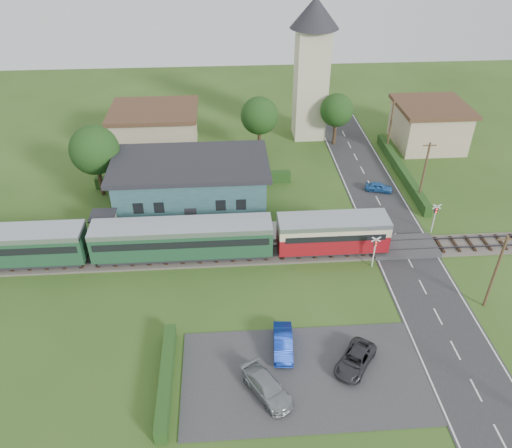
{
  "coord_description": "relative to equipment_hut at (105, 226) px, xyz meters",
  "views": [
    {
      "loc": [
        -6.42,
        -34.42,
        28.51
      ],
      "look_at": [
        -3.74,
        4.0,
        2.08
      ],
      "focal_mm": 35.0,
      "sensor_mm": 36.0,
      "label": 1
    }
  ],
  "objects": [
    {
      "name": "utility_pole_d",
      "position": [
        32.2,
        16.8,
        1.88
      ],
      "size": [
        1.4,
        0.22,
        7.0
      ],
      "color": "#473321",
      "rests_on": "ground"
    },
    {
      "name": "car_on_road",
      "position": [
        28.57,
        7.33,
        -1.19
      ],
      "size": [
        3.22,
        2.03,
        1.02
      ],
      "primitive_type": "imported",
      "rotation": [
        0.0,
        0.0,
        1.27
      ],
      "color": "#2560A8",
      "rests_on": "road"
    },
    {
      "name": "crossing_signal_far",
      "position": [
        31.6,
        -0.81,
        0.39
      ],
      "size": [
        0.84,
        0.28,
        3.28
      ],
      "color": "silver",
      "rests_on": "ground"
    },
    {
      "name": "pedestrian_far",
      "position": [
        0.29,
        -0.71,
        -0.56
      ],
      "size": [
        0.74,
        0.85,
        1.48
      ],
      "primitive_type": "imported",
      "rotation": [
        0.0,
        0.0,
        1.85
      ],
      "color": "gray",
      "rests_on": "platform"
    },
    {
      "name": "hedge_roadside",
      "position": [
        32.2,
        10.8,
        -1.15
      ],
      "size": [
        0.8,
        18.0,
        1.2
      ],
      "primitive_type": "cube",
      "color": "#193814",
      "rests_on": "ground"
    },
    {
      "name": "tree_b",
      "position": [
        16.0,
        17.8,
        3.27
      ],
      "size": [
        4.6,
        4.6,
        7.34
      ],
      "color": "#332316",
      "rests_on": "ground"
    },
    {
      "name": "car_park",
      "position": [
        16.5,
        -17.2,
        -1.71
      ],
      "size": [
        17.0,
        9.0,
        0.08
      ],
      "primitive_type": "cube",
      "color": "#333335",
      "rests_on": "ground"
    },
    {
      "name": "utility_pole_b",
      "position": [
        32.2,
        -11.2,
        1.88
      ],
      "size": [
        1.4,
        0.22,
        7.0
      ],
      "color": "#473321",
      "rests_on": "ground"
    },
    {
      "name": "car_park_silver",
      "position": [
        13.8,
        -18.49,
        -1.04
      ],
      "size": [
        3.73,
        4.59,
        1.25
      ],
      "primitive_type": "imported",
      "rotation": [
        0.0,
        0.0,
        0.55
      ],
      "color": "gray",
      "rests_on": "car_park"
    },
    {
      "name": "crossing_signal_near",
      "position": [
        24.4,
        -5.61,
        0.39
      ],
      "size": [
        0.84,
        0.28,
        3.28
      ],
      "color": "silver",
      "rests_on": "ground"
    },
    {
      "name": "streetlamp_east",
      "position": [
        34.0,
        21.8,
        1.29
      ],
      "size": [
        0.3,
        0.3,
        5.15
      ],
      "color": "#3F3F47",
      "rests_on": "ground"
    },
    {
      "name": "ground",
      "position": [
        18.0,
        -5.2,
        -1.75
      ],
      "size": [
        120.0,
        120.0,
        0.0
      ],
      "primitive_type": "plane",
      "color": "#2D4C19"
    },
    {
      "name": "hedge_station",
      "position": [
        8.0,
        10.3,
        -1.1
      ],
      "size": [
        22.0,
        0.8,
        1.3
      ],
      "primitive_type": "cube",
      "color": "#193814",
      "rests_on": "ground"
    },
    {
      "name": "station_building",
      "position": [
        8.0,
        5.79,
        0.95
      ],
      "size": [
        16.0,
        9.0,
        5.3
      ],
      "color": "#396E6F",
      "rests_on": "ground"
    },
    {
      "name": "road",
      "position": [
        28.0,
        -5.2,
        -1.72
      ],
      "size": [
        6.0,
        70.0,
        0.05
      ],
      "primitive_type": "cube",
      "color": "#28282B",
      "rests_on": "ground"
    },
    {
      "name": "streetlamp_west",
      "position": [
        -4.0,
        14.8,
        1.29
      ],
      "size": [
        0.3,
        0.3,
        5.15
      ],
      "color": "#3F3F47",
      "rests_on": "ground"
    },
    {
      "name": "hedge_carpark",
      "position": [
        7.0,
        -17.2,
        -1.15
      ],
      "size": [
        0.8,
        9.0,
        1.2
      ],
      "primitive_type": "cube",
      "color": "#193814",
      "rests_on": "ground"
    },
    {
      "name": "tree_c",
      "position": [
        26.0,
        19.8,
        2.91
      ],
      "size": [
        4.2,
        4.2,
        6.78
      ],
      "color": "#332316",
      "rests_on": "ground"
    },
    {
      "name": "church_tower",
      "position": [
        23.0,
        22.8,
        8.48
      ],
      "size": [
        6.0,
        6.0,
        17.6
      ],
      "color": "beige",
      "rests_on": "ground"
    },
    {
      "name": "equipment_hut",
      "position": [
        0.0,
        0.0,
        0.0
      ],
      "size": [
        2.3,
        2.3,
        2.55
      ],
      "color": "beige",
      "rests_on": "platform"
    },
    {
      "name": "crossing_deck",
      "position": [
        28.0,
        -3.2,
        -1.52
      ],
      "size": [
        6.2,
        3.4,
        0.45
      ],
      "primitive_type": "cube",
      "color": "#333335",
      "rests_on": "ground"
    },
    {
      "name": "platform",
      "position": [
        8.0,
        0.0,
        -1.52
      ],
      "size": [
        30.0,
        3.0,
        0.45
      ],
      "primitive_type": "cube",
      "color": "gray",
      "rests_on": "ground"
    },
    {
      "name": "utility_pole_c",
      "position": [
        32.2,
        4.8,
        1.88
      ],
      "size": [
        1.4,
        0.22,
        7.0
      ],
      "color": "#473321",
      "rests_on": "ground"
    },
    {
      "name": "tree_a",
      "position": [
        -2.0,
        8.8,
        3.63
      ],
      "size": [
        5.2,
        5.2,
        8.0
      ],
      "color": "#332316",
      "rests_on": "ground"
    },
    {
      "name": "train",
      "position": [
        4.34,
        -3.2,
        0.43
      ],
      "size": [
        43.2,
        2.9,
        3.4
      ],
      "color": "#232328",
      "rests_on": "ground"
    },
    {
      "name": "pedestrian_near",
      "position": [
        13.93,
        0.15,
        -0.56
      ],
      "size": [
        0.55,
        0.36,
        1.48
      ],
      "primitive_type": "imported",
      "rotation": [
        0.0,
        0.0,
        3.12
      ],
      "color": "gray",
      "rests_on": "platform"
    },
    {
      "name": "car_park_dark",
      "position": [
        20.22,
        -16.55,
        -1.1
      ],
      "size": [
        3.94,
        4.41,
        1.14
      ],
      "primitive_type": "imported",
      "rotation": [
        0.0,
        0.0,
        -0.63
      ],
      "color": "#2D2D32",
      "rests_on": "car_park"
    },
    {
      "name": "house_west",
      "position": [
        3.0,
        19.8,
        1.04
      ],
      "size": [
        10.8,
        8.8,
        5.5
      ],
      "color": "tan",
      "rests_on": "ground"
    },
    {
      "name": "railway_track",
      "position": [
        18.0,
        -3.2,
        -1.64
      ],
      "size": [
        76.0,
        3.2,
        0.49
      ],
      "color": "#4C443D",
      "rests_on": "ground"
    },
    {
      "name": "house_east",
      "position": [
        38.0,
        18.8,
        1.05
      ],
      "size": [
        8.8,
        8.8,
        5.5
      ],
      "color": "tan",
      "rests_on": "ground"
    },
    {
      "name": "car_park_blue",
      "position": [
        15.3,
        -14.7,
        -1.03
      ],
      "size": [
        1.66,
        3.99,
        1.28
      ],
      "primitive_type": "imported",
      "rotation": [
        0.0,
        0.0,
        -0.08
      ],
      "color": "#0E2D9F",
      "rests_on": "car_park"
    }
  ]
}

